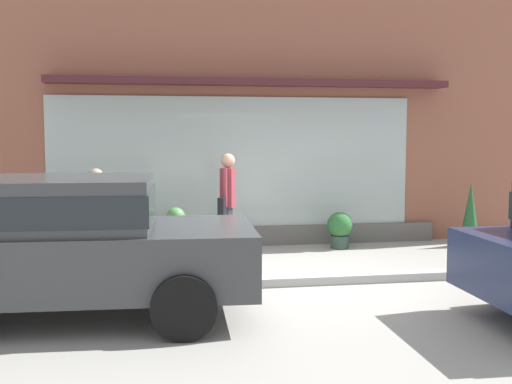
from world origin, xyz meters
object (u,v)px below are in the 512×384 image
object	(u,v)px
potted_plant_window_right	(119,230)
pedestrian_passerby	(97,213)
pedestrian_with_handbag	(228,197)
potted_plant_corner_tall	(470,216)
parked_car_dark_gray	(59,238)
potted_plant_window_center	(340,228)
potted_plant_by_entrance	(165,236)
fire_hydrant	(176,238)

from	to	relation	value
potted_plant_window_right	pedestrian_passerby	bearing A→B (deg)	-98.48
pedestrian_with_handbag	potted_plant_window_right	world-z (taller)	pedestrian_with_handbag
pedestrian_with_handbag	potted_plant_corner_tall	world-z (taller)	pedestrian_with_handbag
pedestrian_with_handbag	parked_car_dark_gray	bearing A→B (deg)	-15.20
parked_car_dark_gray	potted_plant_window_center	world-z (taller)	parked_car_dark_gray
potted_plant_window_right	potted_plant_by_entrance	bearing A→B (deg)	-11.72
fire_hydrant	pedestrian_passerby	world-z (taller)	pedestrian_passerby
pedestrian_passerby	potted_plant_corner_tall	size ratio (longest dim) A/B	1.34
pedestrian_passerby	potted_plant_window_right	distance (m)	1.72
potted_plant_window_center	potted_plant_by_entrance	size ratio (longest dim) A/B	1.16
potted_plant_window_right	potted_plant_corner_tall	world-z (taller)	potted_plant_corner_tall
pedestrian_with_handbag	parked_car_dark_gray	size ratio (longest dim) A/B	0.41
parked_car_dark_gray	potted_plant_corner_tall	world-z (taller)	parked_car_dark_gray
fire_hydrant	pedestrian_with_handbag	size ratio (longest dim) A/B	0.54
potted_plant_corner_tall	potted_plant_by_entrance	bearing A→B (deg)	177.09
pedestrian_passerby	potted_plant_window_right	xyz separation A→B (m)	(0.24, 1.62, -0.52)
parked_car_dark_gray	potted_plant_corner_tall	xyz separation A→B (m)	(6.90, 3.50, -0.35)
potted_plant_window_right	potted_plant_by_entrance	xyz separation A→B (m)	(0.79, -0.16, -0.10)
pedestrian_with_handbag	potted_plant_by_entrance	size ratio (longest dim) A/B	3.09
fire_hydrant	potted_plant_window_right	bearing A→B (deg)	121.09
potted_plant_window_center	potted_plant_by_entrance	xyz separation A→B (m)	(-3.16, 0.12, -0.07)
parked_car_dark_gray	potted_plant_by_entrance	xyz separation A→B (m)	(1.28, 3.79, -0.62)
pedestrian_with_handbag	pedestrian_passerby	world-z (taller)	pedestrian_with_handbag
potted_plant_corner_tall	potted_plant_window_center	xyz separation A→B (m)	(-2.46, 0.16, -0.20)
pedestrian_passerby	potted_plant_window_center	world-z (taller)	pedestrian_passerby
pedestrian_passerby	potted_plant_window_right	bearing A→B (deg)	133.43
pedestrian_with_handbag	potted_plant_window_center	xyz separation A→B (m)	(2.13, 0.60, -0.66)
fire_hydrant	potted_plant_by_entrance	world-z (taller)	fire_hydrant
parked_car_dark_gray	potted_plant_window_center	xyz separation A→B (m)	(4.43, 3.67, -0.55)
pedestrian_with_handbag	potted_plant_window_center	distance (m)	2.31
fire_hydrant	potted_plant_corner_tall	xyz separation A→B (m)	(5.48, 1.09, 0.08)
potted_plant_window_right	potted_plant_window_center	world-z (taller)	potted_plant_window_right
pedestrian_passerby	potted_plant_by_entrance	world-z (taller)	pedestrian_passerby
potted_plant_window_right	potted_plant_by_entrance	size ratio (longest dim) A/B	1.43
pedestrian_passerby	potted_plant_corner_tall	bearing A→B (deg)	61.89
potted_plant_window_right	pedestrian_with_handbag	bearing A→B (deg)	-25.97
potted_plant_corner_tall	potted_plant_window_center	distance (m)	2.48
parked_car_dark_gray	potted_plant_corner_tall	size ratio (longest dim) A/B	3.64
pedestrian_passerby	potted_plant_corner_tall	xyz separation A→B (m)	(6.65, 1.17, -0.34)
pedestrian_with_handbag	pedestrian_passerby	bearing A→B (deg)	-48.67
fire_hydrant	parked_car_dark_gray	xyz separation A→B (m)	(-1.41, -2.42, 0.43)
fire_hydrant	pedestrian_with_handbag	bearing A→B (deg)	36.43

